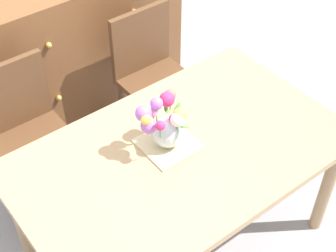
# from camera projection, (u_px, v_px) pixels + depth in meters

# --- Properties ---
(ground_plane) EXTENTS (12.00, 12.00, 0.00)m
(ground_plane) POSITION_uv_depth(u_px,v_px,m) (178.00, 241.00, 2.90)
(ground_plane) COLOR #939399
(dining_table) EXTENTS (1.57, 0.96, 0.74)m
(dining_table) POSITION_uv_depth(u_px,v_px,m) (180.00, 164.00, 2.45)
(dining_table) COLOR tan
(dining_table) RESTS_ON ground_plane
(chair_left) EXTENTS (0.42, 0.42, 0.90)m
(chair_left) POSITION_uv_depth(u_px,v_px,m) (26.00, 128.00, 2.83)
(chair_left) COLOR brown
(chair_left) RESTS_ON ground_plane
(chair_right) EXTENTS (0.42, 0.42, 0.90)m
(chair_right) POSITION_uv_depth(u_px,v_px,m) (152.00, 70.00, 3.21)
(chair_right) COLOR brown
(chair_right) RESTS_ON ground_plane
(dresser) EXTENTS (1.40, 0.47, 1.00)m
(dresser) POSITION_uv_depth(u_px,v_px,m) (79.00, 48.00, 3.41)
(dresser) COLOR brown
(dresser) RESTS_ON ground_plane
(placemat) EXTENTS (0.25, 0.25, 0.01)m
(placemat) POSITION_uv_depth(u_px,v_px,m) (168.00, 144.00, 2.42)
(placemat) COLOR #CCB789
(placemat) RESTS_ON dining_table
(flower_vase) EXTENTS (0.26, 0.21, 0.27)m
(flower_vase) POSITION_uv_depth(u_px,v_px,m) (165.00, 124.00, 2.33)
(flower_vase) COLOR silver
(flower_vase) RESTS_ON placemat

